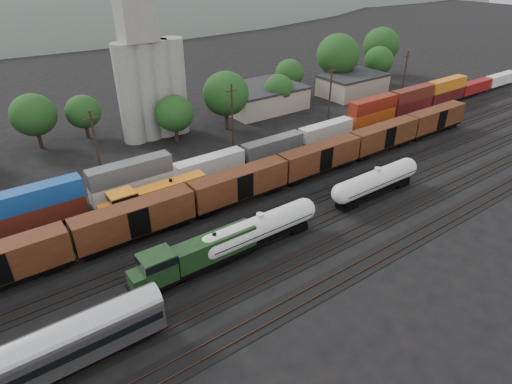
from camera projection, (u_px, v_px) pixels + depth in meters
ground at (248, 224)px, 57.07m from camera, size 600.00×600.00×0.00m
tracks at (248, 223)px, 57.05m from camera, size 180.00×33.20×0.20m
green_locomotive at (192, 257)px, 46.80m from camera, size 16.47×2.91×4.36m
tank_car_a at (260, 228)px, 51.39m from camera, size 16.91×3.03×4.43m
tank_car_b at (376, 181)px, 62.02m from camera, size 16.97×3.04×4.45m
passenger_coach at (26, 363)px, 33.99m from camera, size 22.76×2.81×5.17m
orange_locomotive at (153, 197)px, 58.45m from camera, size 16.75×2.79×4.19m
boxcar_string at (135, 219)px, 52.32m from camera, size 138.20×2.90×4.20m
container_wall at (213, 160)px, 68.19m from camera, size 178.62×2.60×5.80m
grain_silo at (150, 79)px, 78.66m from camera, size 13.40×5.00×29.00m
industrial_sheds at (173, 121)px, 84.10m from camera, size 119.38×17.26×5.10m
tree_band at (149, 97)px, 82.36m from camera, size 167.27×21.93×13.90m
utility_poles at (170, 131)px, 69.57m from camera, size 122.20×0.36×12.00m
distant_hills at (39, 49)px, 263.13m from camera, size 860.00×286.00×130.00m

